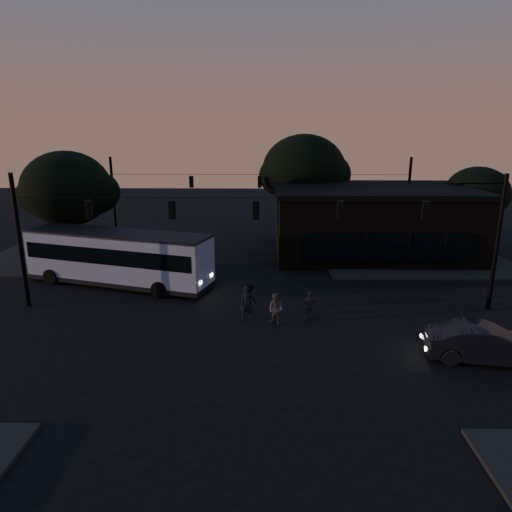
{
  "coord_description": "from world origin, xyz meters",
  "views": [
    {
      "loc": [
        0.49,
        -20.11,
        9.58
      ],
      "look_at": [
        0.0,
        4.0,
        3.0
      ],
      "focal_mm": 32.0,
      "sensor_mm": 36.0,
      "label": 1
    }
  ],
  "objects_px": {
    "pedestrian_c": "(310,306)",
    "pedestrian_d": "(249,297)",
    "bus": "(118,255)",
    "pedestrian_b": "(276,309)",
    "car": "(485,344)",
    "pedestrian_a": "(246,303)",
    "building": "(371,221)"
  },
  "relations": [
    {
      "from": "pedestrian_b",
      "to": "pedestrian_c",
      "type": "distance_m",
      "value": 1.9
    },
    {
      "from": "bus",
      "to": "pedestrian_d",
      "type": "relative_size",
      "value": 8.21
    },
    {
      "from": "pedestrian_b",
      "to": "pedestrian_c",
      "type": "xyz_separation_m",
      "value": [
        1.79,
        0.62,
        -0.04
      ]
    },
    {
      "from": "building",
      "to": "pedestrian_b",
      "type": "xyz_separation_m",
      "value": [
        -7.95,
        -14.33,
        -1.88
      ]
    },
    {
      "from": "bus",
      "to": "car",
      "type": "height_order",
      "value": "bus"
    },
    {
      "from": "bus",
      "to": "pedestrian_b",
      "type": "bearing_deg",
      "value": -14.64
    },
    {
      "from": "car",
      "to": "pedestrian_c",
      "type": "bearing_deg",
      "value": 68.62
    },
    {
      "from": "pedestrian_d",
      "to": "pedestrian_b",
      "type": "bearing_deg",
      "value": 170.08
    },
    {
      "from": "pedestrian_a",
      "to": "car",
      "type": "bearing_deg",
      "value": -31.55
    },
    {
      "from": "building",
      "to": "pedestrian_b",
      "type": "relative_size",
      "value": 9.28
    },
    {
      "from": "building",
      "to": "pedestrian_b",
      "type": "height_order",
      "value": "building"
    },
    {
      "from": "car",
      "to": "pedestrian_d",
      "type": "height_order",
      "value": "car"
    },
    {
      "from": "car",
      "to": "pedestrian_a",
      "type": "height_order",
      "value": "pedestrian_a"
    },
    {
      "from": "building",
      "to": "pedestrian_a",
      "type": "bearing_deg",
      "value": -124.82
    },
    {
      "from": "pedestrian_a",
      "to": "pedestrian_d",
      "type": "bearing_deg",
      "value": 76.43
    },
    {
      "from": "pedestrian_b",
      "to": "pedestrian_d",
      "type": "xyz_separation_m",
      "value": [
        -1.42,
        1.91,
        -0.06
      ]
    },
    {
      "from": "car",
      "to": "pedestrian_c",
      "type": "xyz_separation_m",
      "value": [
        -7.12,
        4.33,
        -0.03
      ]
    },
    {
      "from": "building",
      "to": "pedestrian_c",
      "type": "bearing_deg",
      "value": -114.18
    },
    {
      "from": "bus",
      "to": "pedestrian_a",
      "type": "relative_size",
      "value": 7.16
    },
    {
      "from": "bus",
      "to": "pedestrian_d",
      "type": "xyz_separation_m",
      "value": [
        8.54,
        -4.26,
        -1.18
      ]
    },
    {
      "from": "building",
      "to": "pedestrian_d",
      "type": "relative_size",
      "value": 10.02
    },
    {
      "from": "car",
      "to": "pedestrian_b",
      "type": "distance_m",
      "value": 9.66
    },
    {
      "from": "bus",
      "to": "pedestrian_b",
      "type": "relative_size",
      "value": 7.6
    },
    {
      "from": "pedestrian_c",
      "to": "pedestrian_d",
      "type": "relative_size",
      "value": 1.02
    },
    {
      "from": "building",
      "to": "car",
      "type": "distance_m",
      "value": 18.16
    },
    {
      "from": "bus",
      "to": "car",
      "type": "distance_m",
      "value": 21.33
    },
    {
      "from": "bus",
      "to": "pedestrian_b",
      "type": "xyz_separation_m",
      "value": [
        9.96,
        -6.16,
        -1.12
      ]
    },
    {
      "from": "building",
      "to": "pedestrian_c",
      "type": "relative_size",
      "value": 9.79
    },
    {
      "from": "car",
      "to": "building",
      "type": "bearing_deg",
      "value": 12.99
    },
    {
      "from": "car",
      "to": "pedestrian_c",
      "type": "relative_size",
      "value": 3.15
    },
    {
      "from": "pedestrian_d",
      "to": "pedestrian_a",
      "type": "bearing_deg",
      "value": 128.45
    },
    {
      "from": "bus",
      "to": "pedestrian_a",
      "type": "height_order",
      "value": "bus"
    }
  ]
}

